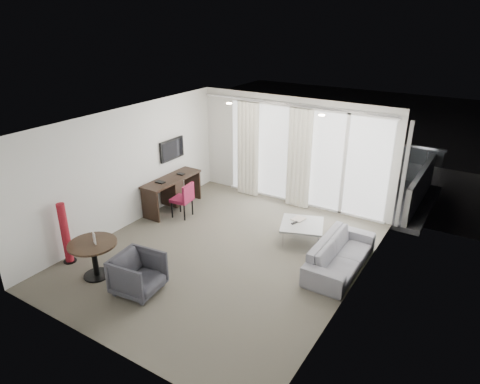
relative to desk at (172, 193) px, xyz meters
The scene contains 28 objects.
floor 2.51m from the desk, 26.39° to the right, with size 5.00×6.00×0.00m, color #595448.
ceiling 3.33m from the desk, 26.39° to the right, with size 5.00×6.00×0.00m, color white.
wall_left 1.46m from the desk, 104.11° to the right, with size 0.00×6.00×2.60m, color silver.
wall_right 4.94m from the desk, 13.15° to the right, with size 0.00×6.00×2.60m, color silver.
wall_front 4.76m from the desk, 61.55° to the right, with size 5.00×0.00×2.60m, color silver.
window_panel 3.25m from the desk, 36.72° to the left, with size 4.00×0.02×2.38m, color white, non-canonical shape.
window_frame 3.24m from the desk, 36.50° to the left, with size 4.10×0.06×2.44m, color white, non-canonical shape.
curtain_left 2.18m from the desk, 58.00° to the left, with size 0.60×0.20×2.38m, color white, non-canonical shape.
curtain_right 3.12m from the desk, 34.77° to the left, with size 0.60×0.20×2.38m, color white, non-canonical shape.
curtain_track 3.49m from the desk, 37.68° to the left, with size 4.80×0.04×0.04m, color #B2B2B7, non-canonical shape.
downlight_a 2.62m from the desk, 20.59° to the left, with size 0.12×0.12×0.02m, color #FFE0B2.
downlight_b 4.10m from the desk, ahead, with size 0.12×0.12×0.02m, color #FFE0B2.
desk is the anchor object (origin of this frame).
tv 1.05m from the desk, 123.80° to the left, with size 0.05×0.80×0.50m, color black, non-canonical shape.
desk_chair 0.53m from the desk, 25.80° to the right, with size 0.45×0.42×0.82m, color maroon, non-canonical shape.
round_table 3.04m from the desk, 76.48° to the right, with size 0.84×0.84×0.68m, color #312115, non-canonical shape.
menu_card 3.06m from the desk, 75.37° to the right, with size 0.12×0.02×0.21m, color white, non-canonical shape.
red_lamp 2.91m from the desk, 92.09° to the right, with size 0.24×0.24×1.21m, color maroon.
tub_armchair 3.34m from the desk, 59.58° to the right, with size 0.74×0.76×0.69m, color #36363F.
coffee_table 3.31m from the desk, ahead, with size 0.84×0.84×0.38m, color gray, non-canonical shape.
remote 3.15m from the desk, ahead, with size 0.05×0.15×0.02m, color black, non-canonical shape.
magazine 3.16m from the desk, ahead, with size 0.20×0.26×0.01m, color gray, non-canonical shape.
sofa 4.34m from the desk, ahead, with size 1.94×0.76×0.57m, color gray.
terrace_slab 4.25m from the desk, 53.40° to the left, with size 5.60×3.00×0.12m, color #4D4D50.
rattan_chair_a 4.45m from the desk, 42.67° to the left, with size 0.59×0.59×0.87m, color brown, non-canonical shape.
rattan_chair_b 5.15m from the desk, 38.92° to the left, with size 0.55×0.55×0.81m, color brown, non-canonical shape.
rattan_table 4.55m from the desk, 45.48° to the left, with size 0.45×0.45×0.45m, color brown, non-canonical shape.
balustrade 5.47m from the desk, 62.50° to the left, with size 5.50×0.06×1.05m, color #B2B2B7, non-canonical shape.
Camera 1 is at (4.13, -6.00, 4.42)m, focal length 32.00 mm.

